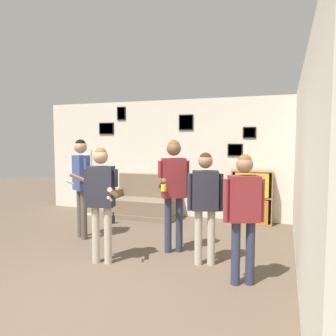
{
  "coord_description": "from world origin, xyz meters",
  "views": [
    {
      "loc": [
        2.23,
        -2.76,
        1.75
      ],
      "look_at": [
        0.44,
        2.24,
        1.31
      ],
      "focal_mm": 35.0,
      "sensor_mm": 36.0,
      "label": 1
    }
  ],
  "objects_px": {
    "person_player_foreground_center": "(101,193)",
    "person_spectator_near_bookshelf": "(205,197)",
    "floor_lamp": "(92,166)",
    "couch": "(144,203)",
    "bottle_on_floor": "(113,219)",
    "person_player_foreground_left": "(81,177)",
    "person_spectator_far_right": "(244,206)",
    "person_watcher_holding_cup": "(174,183)",
    "bookshelf": "(252,197)"
  },
  "relations": [
    {
      "from": "person_player_foreground_center",
      "to": "person_spectator_near_bookshelf",
      "type": "relative_size",
      "value": 1.04
    },
    {
      "from": "floor_lamp",
      "to": "person_spectator_near_bookshelf",
      "type": "relative_size",
      "value": 0.99
    },
    {
      "from": "person_spectator_near_bookshelf",
      "to": "couch",
      "type": "bearing_deg",
      "value": 129.56
    },
    {
      "from": "bottle_on_floor",
      "to": "person_spectator_near_bookshelf",
      "type": "bearing_deg",
      "value": -34.29
    },
    {
      "from": "person_player_foreground_center",
      "to": "person_spectator_near_bookshelf",
      "type": "distance_m",
      "value": 1.47
    },
    {
      "from": "floor_lamp",
      "to": "person_player_foreground_left",
      "type": "height_order",
      "value": "person_player_foreground_left"
    },
    {
      "from": "person_spectator_far_right",
      "to": "person_watcher_holding_cup",
      "type": "bearing_deg",
      "value": 144.82
    },
    {
      "from": "bookshelf",
      "to": "person_player_foreground_left",
      "type": "distance_m",
      "value": 3.53
    },
    {
      "from": "person_spectator_near_bookshelf",
      "to": "person_spectator_far_right",
      "type": "relative_size",
      "value": 1.0
    },
    {
      "from": "couch",
      "to": "person_spectator_near_bookshelf",
      "type": "distance_m",
      "value": 3.22
    },
    {
      "from": "couch",
      "to": "person_spectator_far_right",
      "type": "bearing_deg",
      "value": -48.24
    },
    {
      "from": "person_player_foreground_left",
      "to": "person_watcher_holding_cup",
      "type": "xyz_separation_m",
      "value": [
        1.8,
        -0.15,
        -0.01
      ]
    },
    {
      "from": "person_player_foreground_left",
      "to": "person_spectator_far_right",
      "type": "relative_size",
      "value": 1.12
    },
    {
      "from": "person_spectator_near_bookshelf",
      "to": "bottle_on_floor",
      "type": "distance_m",
      "value": 3.0
    },
    {
      "from": "floor_lamp",
      "to": "bottle_on_floor",
      "type": "relative_size",
      "value": 6.58
    },
    {
      "from": "couch",
      "to": "floor_lamp",
      "type": "xyz_separation_m",
      "value": [
        -1.22,
        -0.28,
        0.85
      ]
    },
    {
      "from": "couch",
      "to": "bottle_on_floor",
      "type": "height_order",
      "value": "couch"
    },
    {
      "from": "person_player_foreground_center",
      "to": "person_watcher_holding_cup",
      "type": "xyz_separation_m",
      "value": [
        0.82,
        0.79,
        0.08
      ]
    },
    {
      "from": "person_player_foreground_left",
      "to": "floor_lamp",
      "type": "bearing_deg",
      "value": 117.07
    },
    {
      "from": "couch",
      "to": "bookshelf",
      "type": "xyz_separation_m",
      "value": [
        2.4,
        0.19,
        0.25
      ]
    },
    {
      "from": "bottle_on_floor",
      "to": "bookshelf",
      "type": "bearing_deg",
      "value": 19.83
    },
    {
      "from": "bookshelf",
      "to": "floor_lamp",
      "type": "height_order",
      "value": "floor_lamp"
    },
    {
      "from": "couch",
      "to": "floor_lamp",
      "type": "distance_m",
      "value": 1.51
    },
    {
      "from": "person_player_foreground_left",
      "to": "couch",
      "type": "bearing_deg",
      "value": 78.86
    },
    {
      "from": "person_spectator_near_bookshelf",
      "to": "person_spectator_far_right",
      "type": "bearing_deg",
      "value": -39.0
    },
    {
      "from": "person_player_foreground_left",
      "to": "person_player_foreground_center",
      "type": "height_order",
      "value": "person_player_foreground_left"
    },
    {
      "from": "person_player_foreground_center",
      "to": "person_spectator_far_right",
      "type": "distance_m",
      "value": 1.99
    },
    {
      "from": "person_watcher_holding_cup",
      "to": "person_spectator_far_right",
      "type": "height_order",
      "value": "person_watcher_holding_cup"
    },
    {
      "from": "floor_lamp",
      "to": "person_spectator_near_bookshelf",
      "type": "height_order",
      "value": "person_spectator_near_bookshelf"
    },
    {
      "from": "couch",
      "to": "person_player_foreground_center",
      "type": "distance_m",
      "value": 3.01
    },
    {
      "from": "person_watcher_holding_cup",
      "to": "bookshelf",
      "type": "bearing_deg",
      "value": 66.59
    },
    {
      "from": "couch",
      "to": "bookshelf",
      "type": "distance_m",
      "value": 2.42
    },
    {
      "from": "bookshelf",
      "to": "bottle_on_floor",
      "type": "xyz_separation_m",
      "value": [
        -2.77,
        -1.0,
        -0.47
      ]
    },
    {
      "from": "person_player_foreground_center",
      "to": "person_watcher_holding_cup",
      "type": "height_order",
      "value": "person_watcher_holding_cup"
    },
    {
      "from": "bookshelf",
      "to": "person_spectator_far_right",
      "type": "bearing_deg",
      "value": -86.51
    },
    {
      "from": "person_player_foreground_left",
      "to": "person_spectator_near_bookshelf",
      "type": "bearing_deg",
      "value": -11.92
    },
    {
      "from": "floor_lamp",
      "to": "bottle_on_floor",
      "type": "bearing_deg",
      "value": -31.78
    },
    {
      "from": "floor_lamp",
      "to": "person_watcher_holding_cup",
      "type": "relative_size",
      "value": 0.89
    },
    {
      "from": "couch",
      "to": "person_spectator_near_bookshelf",
      "type": "relative_size",
      "value": 0.99
    },
    {
      "from": "person_spectator_near_bookshelf",
      "to": "bookshelf",
      "type": "bearing_deg",
      "value": 81.35
    },
    {
      "from": "couch",
      "to": "bookshelf",
      "type": "height_order",
      "value": "bookshelf"
    },
    {
      "from": "couch",
      "to": "bottle_on_floor",
      "type": "xyz_separation_m",
      "value": [
        -0.37,
        -0.81,
        -0.22
      ]
    },
    {
      "from": "person_player_foreground_left",
      "to": "person_spectator_far_right",
      "type": "bearing_deg",
      "value": -18.23
    },
    {
      "from": "couch",
      "to": "person_spectator_far_right",
      "type": "relative_size",
      "value": 0.99
    },
    {
      "from": "bookshelf",
      "to": "person_player_foreground_left",
      "type": "height_order",
      "value": "person_player_foreground_left"
    },
    {
      "from": "person_player_foreground_center",
      "to": "couch",
      "type": "bearing_deg",
      "value": 101.87
    },
    {
      "from": "person_spectator_near_bookshelf",
      "to": "person_spectator_far_right",
      "type": "distance_m",
      "value": 0.75
    },
    {
      "from": "person_spectator_near_bookshelf",
      "to": "person_player_foreground_center",
      "type": "bearing_deg",
      "value": -162.65
    },
    {
      "from": "floor_lamp",
      "to": "person_player_foreground_center",
      "type": "bearing_deg",
      "value": -54.83
    },
    {
      "from": "person_spectator_near_bookshelf",
      "to": "person_spectator_far_right",
      "type": "xyz_separation_m",
      "value": [
        0.59,
        -0.47,
        -0.0
      ]
    }
  ]
}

